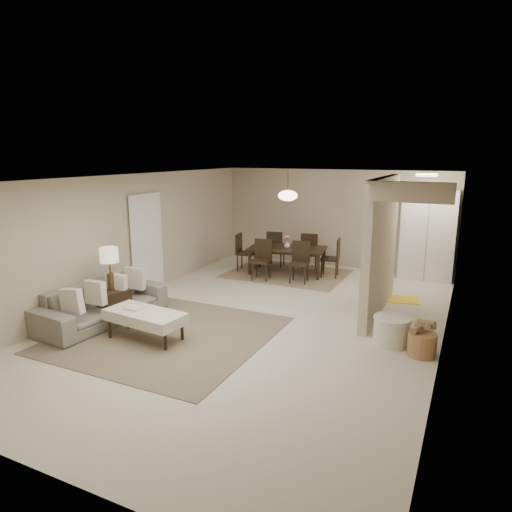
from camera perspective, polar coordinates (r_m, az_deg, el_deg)
The scene contains 22 objects.
floor at distance 8.22m, azimuth 0.60°, elevation -7.95°, with size 9.00×9.00×0.00m, color beige.
ceiling at distance 7.70m, azimuth 0.65°, elevation 9.73°, with size 9.00×9.00×0.00m, color white.
back_wall at distance 12.04m, azimuth 9.74°, elevation 4.66°, with size 6.00×6.00×0.00m, color #B9A98C.
left_wall at distance 9.51m, azimuth -16.01°, elevation 2.22°, with size 9.00×9.00×0.00m, color #B9A98C.
right_wall at distance 7.17m, azimuth 22.92°, elevation -1.63°, with size 9.00×9.00×0.00m, color #B9A98C.
partition at distance 8.51m, azimuth 15.33°, elevation 1.08°, with size 0.15×2.50×2.50m, color #B9A98C.
doorway at distance 9.98m, azimuth -13.53°, elevation 1.50°, with size 0.04×0.90×2.04m, color black.
pantry_cabinet at distance 11.31m, azimuth 20.72°, elevation 2.48°, with size 1.20×0.55×2.10m, color white.
flush_light at distance 10.23m, azimuth 20.56°, elevation 9.46°, with size 0.44×0.44×0.05m, color white.
living_rug at distance 7.71m, azimuth -10.98°, elevation -9.58°, with size 3.20×3.20×0.01m, color brown.
sofa at distance 8.45m, azimuth -18.60°, elevation -5.62°, with size 0.91×2.33×0.68m, color slate.
ottoman_bench at distance 7.48m, azimuth -13.72°, elevation -7.40°, with size 1.36×0.73×0.47m.
side_table at distance 8.55m, azimuth -17.49°, elevation -5.78°, with size 0.50×0.50×0.55m, color black.
table_lamp at distance 8.33m, azimuth -17.87°, elevation -0.32°, with size 0.32×0.32×0.76m.
round_pouf at distance 7.44m, azimuth 16.59°, elevation -8.96°, with size 0.57×0.57×0.44m, color silver.
wicker_basket at distance 7.21m, azimuth 20.02°, elevation -10.34°, with size 0.41×0.41×0.35m, color olive.
dining_rug at distance 11.26m, azimuth 3.84°, elevation -2.20°, with size 2.80×2.10×0.01m, color #867353.
dining_table at distance 11.18m, azimuth 3.87°, elevation -0.62°, with size 1.85×1.03×0.65m, color black.
dining_chairs at distance 11.15m, azimuth 3.88°, elevation 0.11°, with size 2.56×2.00×0.94m.
vase at distance 11.10m, azimuth 3.90°, elevation 1.42°, with size 0.15×0.15×0.16m, color white.
yellow_mat at distance 9.73m, azimuth 17.23°, elevation -5.18°, with size 0.85×0.52×0.01m, color yellow.
pendant_light at distance 10.93m, azimuth 3.99°, elevation 7.55°, with size 0.46×0.46×0.71m.
Camera 1 is at (3.25, -6.97, 2.91)m, focal length 32.00 mm.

